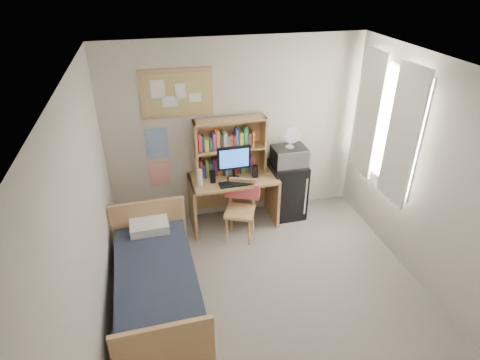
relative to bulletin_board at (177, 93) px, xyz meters
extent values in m
cube|color=gray|center=(0.78, -2.08, -1.93)|extent=(3.60, 4.20, 0.02)
cube|color=white|center=(0.78, -2.08, 0.68)|extent=(3.60, 4.20, 0.02)
cube|color=beige|center=(0.78, 0.02, -0.62)|extent=(3.60, 0.04, 2.60)
cube|color=beige|center=(-1.02, -2.08, -0.62)|extent=(0.04, 4.20, 2.60)
cube|color=beige|center=(2.58, -2.08, -0.62)|extent=(0.04, 4.20, 2.60)
cube|color=white|center=(2.53, -0.88, -0.32)|extent=(0.10, 1.40, 1.70)
cube|color=white|center=(2.50, -1.28, -0.32)|extent=(0.04, 0.55, 1.70)
cube|color=white|center=(2.50, -0.48, -0.32)|extent=(0.04, 0.55, 1.70)
cube|color=tan|center=(0.00, 0.00, 0.00)|extent=(0.94, 0.03, 0.64)
cube|color=#2951A7|center=(-0.32, 0.01, -0.67)|extent=(0.30, 0.01, 0.42)
cube|color=red|center=(-0.32, 0.01, -1.14)|extent=(0.28, 0.01, 0.36)
cube|color=tan|center=(0.67, -0.31, -1.54)|extent=(1.23, 0.64, 0.76)
cube|color=tan|center=(0.69, -0.66, -1.50)|extent=(0.55, 0.55, 0.84)
cube|color=black|center=(1.49, -0.26, -1.49)|extent=(0.51, 0.51, 0.85)
cube|color=#1C2233|center=(-0.50, -1.66, -1.67)|extent=(0.95, 1.82, 0.49)
cube|color=tan|center=(0.66, -0.16, -0.75)|extent=(1.00, 0.28, 0.81)
cube|color=black|center=(0.67, -0.37, -0.91)|extent=(0.46, 0.05, 0.49)
cube|color=black|center=(0.67, -0.51, -1.15)|extent=(0.48, 0.16, 0.02)
cube|color=black|center=(0.37, -0.38, -1.07)|extent=(0.07, 0.07, 0.17)
cube|color=black|center=(0.97, -0.36, -1.07)|extent=(0.07, 0.07, 0.18)
cylinder|color=white|center=(0.19, -0.42, -1.04)|extent=(0.07, 0.07, 0.24)
cube|color=#E35661|center=(0.76, -0.48, -1.27)|extent=(0.50, 0.32, 0.23)
cube|color=silver|center=(1.49, -0.28, -0.93)|extent=(0.47, 0.36, 0.27)
cylinder|color=white|center=(1.49, -0.28, -0.65)|extent=(0.24, 0.24, 0.30)
cube|color=white|center=(-0.53, -0.91, -1.37)|extent=(0.48, 0.34, 0.11)
camera|label=1|loc=(-0.35, -5.10, 1.54)|focal=30.00mm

